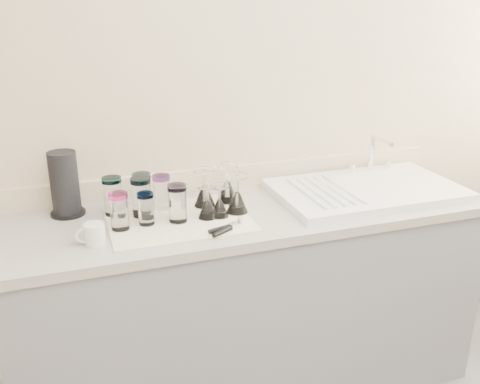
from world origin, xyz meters
name	(u,v)px	position (x,y,z in m)	size (l,w,h in m)	color
counter_unit	(250,301)	(0.00, 1.20, 0.45)	(2.06, 0.62, 0.90)	slate
sink_unit	(366,189)	(0.55, 1.20, 0.92)	(0.82, 0.50, 0.22)	white
dish_towel	(179,220)	(-0.32, 1.18, 0.90)	(0.55, 0.42, 0.01)	white
tumbler_teal	(113,196)	(-0.55, 1.31, 0.99)	(0.08, 0.08, 0.16)	white
tumbler_cyan	(142,191)	(-0.43, 1.33, 0.99)	(0.08, 0.08, 0.15)	white
tumbler_purple	(162,192)	(-0.35, 1.31, 0.98)	(0.07, 0.07, 0.14)	white
tumbler_magenta	(119,211)	(-0.54, 1.15, 0.98)	(0.07, 0.07, 0.14)	white
tumbler_blue	(146,208)	(-0.44, 1.17, 0.97)	(0.06, 0.06, 0.13)	white
tumbler_lavender	(177,203)	(-0.32, 1.15, 0.98)	(0.08, 0.08, 0.15)	white
tumbler_extra	(141,197)	(-0.44, 1.26, 0.99)	(0.08, 0.08, 0.16)	white
goblet_back_left	(204,193)	(-0.18, 1.28, 0.96)	(0.09, 0.09, 0.16)	white
goblet_back_right	(227,189)	(-0.07, 1.30, 0.96)	(0.09, 0.09, 0.16)	white
goblet_front_left	(207,207)	(-0.20, 1.15, 0.95)	(0.08, 0.08, 0.14)	white
goblet_front_right	(237,200)	(-0.07, 1.17, 0.96)	(0.09, 0.09, 0.16)	white
goblet_extra	(220,206)	(-0.15, 1.15, 0.95)	(0.07, 0.07, 0.13)	white
can_opener	(227,228)	(-0.17, 1.01, 0.92)	(0.15, 0.10, 0.02)	silver
white_mug	(94,234)	(-0.65, 1.07, 0.94)	(0.11, 0.08, 0.08)	silver
paper_towel_roll	(65,184)	(-0.73, 1.39, 1.03)	(0.14, 0.14, 0.26)	black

